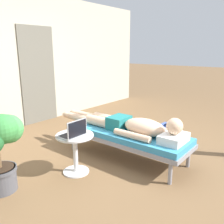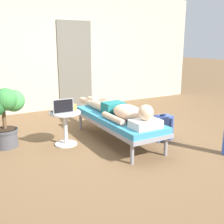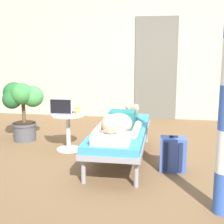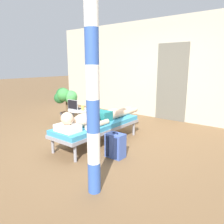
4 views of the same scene
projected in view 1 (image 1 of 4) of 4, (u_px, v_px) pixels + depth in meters
name	position (u px, v px, depth m)	size (l,w,h in m)	color
ground_plane	(120.00, 155.00, 3.68)	(40.00, 40.00, 0.00)	brown
house_wall_back	(19.00, 60.00, 4.90)	(7.60, 0.20, 2.70)	#B2AD99
house_door_panel	(38.00, 75.00, 5.18)	(0.84, 0.03, 2.04)	#625F54
lounge_chair	(126.00, 135.00, 3.54)	(0.66, 1.89, 0.42)	gray
person_reclining	(130.00, 125.00, 3.46)	(0.53, 2.17, 0.32)	white
side_table	(75.00, 147.00, 3.10)	(0.48, 0.48, 0.52)	silver
laptop	(74.00, 132.00, 2.96)	(0.31, 0.24, 0.23)	#A5A8AD
drink_glass	(84.00, 128.00, 3.14)	(0.06, 0.06, 0.11)	gold
backpack	(165.00, 137.00, 3.89)	(0.30, 0.26, 0.42)	#3F59A5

